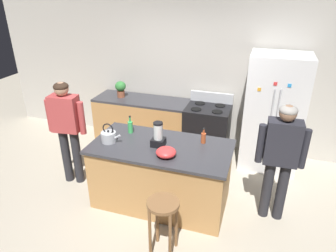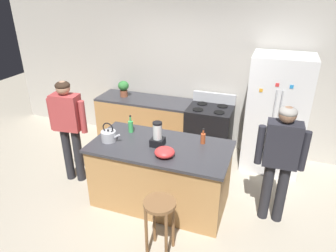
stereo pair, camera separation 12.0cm
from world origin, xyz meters
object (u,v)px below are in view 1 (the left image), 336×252
object	(u,v)px
bottle_soda	(130,127)
kitchen_island	(161,174)
potted_plant	(121,88)
mixing_bowl	(166,152)
bottle_cooking_sauce	(203,138)
refrigerator	(273,113)
person_by_sink_right	(281,153)
stove_range	(207,131)
person_by_island_left	(67,124)
tea_kettle	(109,136)
bar_stool	(163,214)
blender_appliance	(158,136)

from	to	relation	value
bottle_soda	kitchen_island	bearing A→B (deg)	-23.05
potted_plant	kitchen_island	bearing A→B (deg)	-49.28
potted_plant	mixing_bowl	bearing A→B (deg)	-50.32
bottle_cooking_sauce	refrigerator	bearing A→B (deg)	54.94
mixing_bowl	person_by_sink_right	bearing A→B (deg)	16.77
stove_range	person_by_island_left	xyz separation A→B (m)	(-1.81, -1.47, 0.52)
kitchen_island	bottle_soda	size ratio (longest dim) A/B	7.25
person_by_island_left	mixing_bowl	distance (m)	1.65
potted_plant	tea_kettle	world-z (taller)	potted_plant
stove_range	bar_stool	distance (m)	2.37
bottle_cooking_sauce	mixing_bowl	world-z (taller)	bottle_cooking_sauce
tea_kettle	mixing_bowl	bearing A→B (deg)	-8.49
kitchen_island	person_by_island_left	size ratio (longest dim) A/B	1.15
bar_stool	blender_appliance	world-z (taller)	blender_appliance
refrigerator	stove_range	distance (m)	1.17
kitchen_island	mixing_bowl	size ratio (longest dim) A/B	7.33
person_by_island_left	bottle_soda	distance (m)	0.95
tea_kettle	kitchen_island	bearing A→B (deg)	9.06
person_by_sink_right	mixing_bowl	world-z (taller)	person_by_sink_right
refrigerator	person_by_island_left	world-z (taller)	refrigerator
mixing_bowl	tea_kettle	xyz separation A→B (m)	(-0.85, 0.13, 0.02)
potted_plant	tea_kettle	xyz separation A→B (m)	(0.63, -1.66, -0.09)
bottle_cooking_sauce	person_by_island_left	bearing A→B (deg)	-174.40
stove_range	potted_plant	distance (m)	1.77
stove_range	bar_stool	size ratio (longest dim) A/B	1.52
kitchen_island	refrigerator	xyz separation A→B (m)	(1.39, 1.50, 0.49)
refrigerator	mixing_bowl	distance (m)	2.14
mixing_bowl	tea_kettle	size ratio (longest dim) A/B	0.92
kitchen_island	blender_appliance	xyz separation A→B (m)	(-0.03, -0.01, 0.59)
refrigerator	stove_range	bearing A→B (deg)	178.66
refrigerator	potted_plant	world-z (taller)	refrigerator
blender_appliance	bottle_cooking_sauce	distance (m)	0.61
blender_appliance	refrigerator	bearing A→B (deg)	46.65
mixing_bowl	refrigerator	bearing A→B (deg)	54.51
blender_appliance	bottle_soda	bearing A→B (deg)	154.81
person_by_sink_right	bar_stool	xyz separation A→B (m)	(-1.17, -1.01, -0.42)
stove_range	tea_kettle	xyz separation A→B (m)	(-1.03, -1.64, 0.52)
person_by_island_left	mixing_bowl	xyz separation A→B (m)	(1.63, -0.29, -0.02)
refrigerator	blender_appliance	world-z (taller)	refrigerator
mixing_bowl	stove_range	bearing A→B (deg)	84.18
refrigerator	tea_kettle	distance (m)	2.64
person_by_island_left	bar_stool	xyz separation A→B (m)	(1.79, -0.90, -0.43)
bar_stool	mixing_bowl	size ratio (longest dim) A/B	2.82
stove_range	person_by_island_left	size ratio (longest dim) A/B	0.67
bottle_soda	person_by_island_left	bearing A→B (deg)	-169.36
person_by_sink_right	potted_plant	size ratio (longest dim) A/B	5.32
bar_stool	potted_plant	distance (m)	2.96
bottle_soda	tea_kettle	distance (m)	0.38
person_by_sink_right	potted_plant	bearing A→B (deg)	153.87
kitchen_island	tea_kettle	world-z (taller)	tea_kettle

